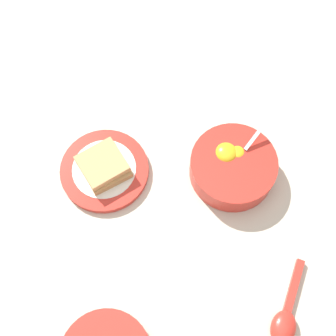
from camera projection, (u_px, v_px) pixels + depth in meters
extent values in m
plane|color=beige|center=(171.00, 273.00, 0.84)|extent=(3.00, 3.00, 0.00)
cylinder|color=red|center=(233.00, 167.00, 0.89)|extent=(0.16, 0.16, 0.05)
cylinder|color=white|center=(233.00, 166.00, 0.89)|extent=(0.13, 0.13, 0.02)
ellipsoid|color=yellow|center=(226.00, 153.00, 0.88)|extent=(0.04, 0.04, 0.02)
ellipsoid|color=yellow|center=(237.00, 153.00, 0.88)|extent=(0.03, 0.03, 0.02)
cylinder|color=black|center=(232.00, 156.00, 0.88)|extent=(0.03, 0.03, 0.00)
ellipsoid|color=silver|center=(240.00, 157.00, 0.88)|extent=(0.03, 0.02, 0.01)
cube|color=silver|center=(254.00, 138.00, 0.87)|extent=(0.02, 0.05, 0.03)
cylinder|color=red|center=(105.00, 170.00, 0.91)|extent=(0.17, 0.17, 0.01)
cylinder|color=white|center=(104.00, 169.00, 0.90)|extent=(0.12, 0.12, 0.00)
cube|color=tan|center=(105.00, 168.00, 0.89)|extent=(0.09, 0.09, 0.02)
cube|color=tan|center=(102.00, 164.00, 0.88)|extent=(0.08, 0.09, 0.02)
ellipsoid|color=red|center=(283.00, 328.00, 0.79)|extent=(0.07, 0.07, 0.03)
cube|color=red|center=(293.00, 287.00, 0.82)|extent=(0.06, 0.09, 0.01)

